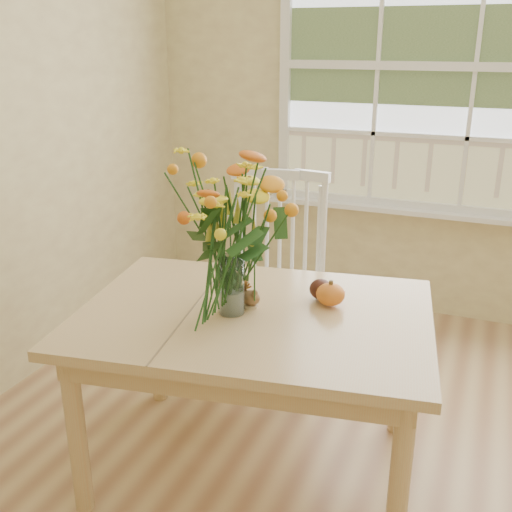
% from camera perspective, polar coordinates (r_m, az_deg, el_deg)
% --- Properties ---
extents(wall_back, '(4.00, 0.02, 2.70)m').
position_cam_1_polar(wall_back, '(3.78, 19.87, 13.57)').
color(wall_back, '#C9B680').
rests_on(wall_back, floor).
extents(window, '(2.42, 0.12, 1.74)m').
position_cam_1_polar(window, '(3.73, 20.17, 16.28)').
color(window, silver).
rests_on(window, wall_back).
extents(dining_table, '(1.46, 1.15, 0.71)m').
position_cam_1_polar(dining_table, '(2.34, -0.19, -7.34)').
color(dining_table, tan).
rests_on(dining_table, floor).
extents(windsor_chair, '(0.57, 0.55, 1.06)m').
position_cam_1_polar(windsor_chair, '(3.04, 1.87, -1.38)').
color(windsor_chair, white).
rests_on(windsor_chair, floor).
extents(flower_vase, '(0.47, 0.47, 0.55)m').
position_cam_1_polar(flower_vase, '(2.17, -2.45, 2.60)').
color(flower_vase, white).
rests_on(flower_vase, dining_table).
extents(pumpkin, '(0.11, 0.11, 0.09)m').
position_cam_1_polar(pumpkin, '(2.35, 7.10, -3.75)').
color(pumpkin, '#C55C17').
rests_on(pumpkin, dining_table).
extents(turkey_figurine, '(0.08, 0.06, 0.10)m').
position_cam_1_polar(turkey_figurine, '(2.32, -0.52, -4.01)').
color(turkey_figurine, '#CCB78C').
rests_on(turkey_figurine, dining_table).
extents(dark_gourd, '(0.13, 0.10, 0.08)m').
position_cam_1_polar(dark_gourd, '(2.40, 6.18, -3.25)').
color(dark_gourd, '#38160F').
rests_on(dark_gourd, dining_table).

